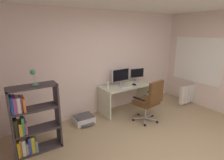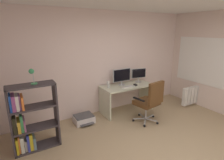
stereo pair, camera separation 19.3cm
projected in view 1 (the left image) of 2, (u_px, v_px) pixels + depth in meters
name	position (u px, v px, depth m)	size (l,w,h in m)	color
ground_plane	(170.00, 160.00, 3.13)	(5.19, 4.70, 0.02)	tan
wall_back	(101.00, 63.00, 4.72)	(5.19, 0.10, 2.63)	silver
window_pane	(197.00, 60.00, 5.23)	(0.01, 1.39, 1.20)	white
window_frame	(197.00, 60.00, 5.22)	(0.02, 1.47, 1.28)	white
desk	(126.00, 92.00, 4.89)	(1.39, 0.64, 0.73)	beige
monitor_main	(121.00, 76.00, 4.80)	(0.54, 0.18, 0.44)	#B2B5B7
monitor_secondary	(137.00, 74.00, 5.10)	(0.44, 0.18, 0.39)	#B2B5B7
keyboard	(126.00, 87.00, 4.68)	(0.34, 0.13, 0.02)	silver
computer_mouse	(134.00, 84.00, 4.83)	(0.06, 0.10, 0.03)	black
desktop_speaker	(107.00, 85.00, 4.58)	(0.07, 0.07, 0.17)	silver
office_chair	(150.00, 99.00, 4.26)	(0.65, 0.66, 1.05)	#B7BABC
bookshelf	(30.00, 123.00, 3.18)	(0.81, 0.30, 1.25)	#383136
desk_lamp	(33.00, 75.00, 3.03)	(0.12, 0.11, 0.27)	#38955B
printer	(84.00, 119.00, 4.33)	(0.47, 0.46, 0.19)	silver
radiator	(191.00, 93.00, 5.44)	(0.93, 0.10, 0.52)	white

